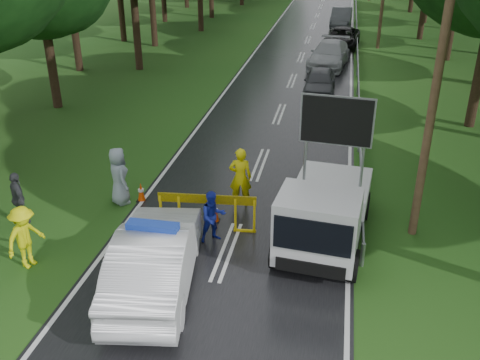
% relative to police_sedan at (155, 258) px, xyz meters
% --- Properties ---
extents(ground, '(160.00, 160.00, 0.00)m').
position_rel_police_sedan_xyz_m(ground, '(1.40, 1.88, -0.85)').
color(ground, '#1D4C15').
rests_on(ground, ground).
extents(road, '(7.00, 140.00, 0.02)m').
position_rel_police_sedan_xyz_m(road, '(1.40, 31.88, -0.84)').
color(road, black).
rests_on(road, ground).
extents(guardrail, '(0.12, 60.06, 0.70)m').
position_rel_police_sedan_xyz_m(guardrail, '(5.10, 31.55, -0.30)').
color(guardrail, gray).
rests_on(guardrail, ground).
extents(utility_pole_near, '(1.40, 0.24, 10.00)m').
position_rel_police_sedan_xyz_m(utility_pole_near, '(6.60, 3.88, 4.22)').
color(utility_pole_near, '#463020').
rests_on(utility_pole_near, ground).
extents(police_sedan, '(2.54, 5.32, 1.85)m').
position_rel_police_sedan_xyz_m(police_sedan, '(0.00, 0.00, 0.00)').
color(police_sedan, silver).
rests_on(police_sedan, ground).
extents(work_truck, '(2.70, 5.20, 3.99)m').
position_rel_police_sedan_xyz_m(work_truck, '(3.99, 2.71, 0.23)').
color(work_truck, gray).
rests_on(work_truck, ground).
extents(barrier, '(2.89, 0.31, 1.20)m').
position_rel_police_sedan_xyz_m(barrier, '(0.60, 2.88, 0.06)').
color(barrier, yellow).
rests_on(barrier, ground).
extents(officer, '(0.77, 0.55, 1.99)m').
position_rel_police_sedan_xyz_m(officer, '(1.26, 4.63, 0.15)').
color(officer, yellow).
rests_on(officer, ground).
extents(civilian, '(0.96, 0.91, 1.56)m').
position_rel_police_sedan_xyz_m(civilian, '(0.90, 2.38, -0.06)').
color(civilian, '#1927A3').
rests_on(civilian, ground).
extents(bystander_left, '(0.98, 1.29, 1.77)m').
position_rel_police_sedan_xyz_m(bystander_left, '(-3.65, 0.22, 0.04)').
color(bystander_left, '#E5E90C').
rests_on(bystander_left, ground).
extents(bystander_mid, '(1.01, 0.96, 1.68)m').
position_rel_police_sedan_xyz_m(bystander_mid, '(-5.08, 2.25, -0.01)').
color(bystander_mid, '#3B3C42').
rests_on(bystander_mid, ground).
extents(bystander_right, '(1.07, 1.11, 1.92)m').
position_rel_police_sedan_xyz_m(bystander_right, '(-2.62, 4.06, 0.12)').
color(bystander_right, '#8C9BA8').
rests_on(bystander_right, ground).
extents(queue_car_first, '(1.62, 4.00, 1.36)m').
position_rel_police_sedan_xyz_m(queue_car_first, '(3.07, 17.52, -0.16)').
color(queue_car_first, '#393B40').
rests_on(queue_car_first, ground).
extents(queue_car_second, '(2.78, 5.54, 1.55)m').
position_rel_police_sedan_xyz_m(queue_car_second, '(3.31, 23.67, -0.07)').
color(queue_car_second, '#95989D').
rests_on(queue_car_second, ground).
extents(queue_car_third, '(2.71, 5.15, 1.38)m').
position_rel_police_sedan_xyz_m(queue_car_third, '(4.00, 29.67, -0.15)').
color(queue_car_third, black).
rests_on(queue_car_third, ground).
extents(queue_car_fourth, '(1.86, 4.85, 1.58)m').
position_rel_police_sedan_xyz_m(queue_car_fourth, '(3.78, 38.27, -0.06)').
color(queue_car_fourth, '#383C3F').
rests_on(queue_car_fourth, ground).
extents(cone_near_left, '(0.31, 0.31, 0.66)m').
position_rel_police_sedan_xyz_m(cone_near_left, '(-1.53, 0.88, -0.53)').
color(cone_near_left, black).
rests_on(cone_near_left, ground).
extents(cone_center, '(0.31, 0.31, 0.65)m').
position_rel_police_sedan_xyz_m(cone_center, '(0.69, 3.44, -0.53)').
color(cone_center, black).
rests_on(cone_center, ground).
extents(cone_far, '(0.31, 0.31, 0.65)m').
position_rel_police_sedan_xyz_m(cone_far, '(2.80, 5.30, -0.53)').
color(cone_far, black).
rests_on(cone_far, ground).
extents(cone_left_mid, '(0.31, 0.31, 0.65)m').
position_rel_police_sedan_xyz_m(cone_left_mid, '(-2.00, 4.30, -0.53)').
color(cone_left_mid, black).
rests_on(cone_left_mid, ground).
extents(cone_right, '(0.30, 0.30, 0.64)m').
position_rel_police_sedan_xyz_m(cone_right, '(4.45, 3.38, -0.54)').
color(cone_right, black).
rests_on(cone_right, ground).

